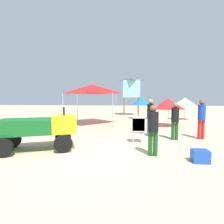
# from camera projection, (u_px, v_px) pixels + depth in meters

# --- Properties ---
(ground) EXTENTS (80.00, 80.00, 0.00)m
(ground) POSITION_uv_depth(u_px,v_px,m) (91.00, 153.00, 5.80)
(ground) COLOR beige
(utility_cart) EXTENTS (2.81, 2.05, 1.50)m
(utility_cart) POSITION_uv_depth(u_px,v_px,m) (40.00, 128.00, 6.13)
(utility_cart) COLOR #146023
(utility_cart) RESTS_ON ground
(stacked_plastic_chairs) EXTENTS (0.48, 0.48, 1.11)m
(stacked_plastic_chairs) POSITION_uv_depth(u_px,v_px,m) (138.00, 127.00, 7.09)
(stacked_plastic_chairs) COLOR silver
(stacked_plastic_chairs) RESTS_ON ground
(surfboard_pile) EXTENTS (2.53, 0.77, 0.48)m
(surfboard_pile) POSITION_uv_depth(u_px,v_px,m) (33.00, 128.00, 9.31)
(surfboard_pile) COLOR yellow
(surfboard_pile) RESTS_ON ground
(lifeguard_near_left) EXTENTS (0.32, 0.32, 1.64)m
(lifeguard_near_left) POSITION_uv_depth(u_px,v_px,m) (175.00, 119.00, 7.61)
(lifeguard_near_left) COLOR #194C19
(lifeguard_near_left) RESTS_ON ground
(lifeguard_near_center) EXTENTS (0.32, 0.32, 1.79)m
(lifeguard_near_center) POSITION_uv_depth(u_px,v_px,m) (150.00, 115.00, 8.34)
(lifeguard_near_center) COLOR #33598C
(lifeguard_near_center) RESTS_ON ground
(lifeguard_near_right) EXTENTS (0.32, 0.32, 1.77)m
(lifeguard_near_right) POSITION_uv_depth(u_px,v_px,m) (202.00, 116.00, 7.75)
(lifeguard_near_right) COLOR red
(lifeguard_near_right) RESTS_ON ground
(lifeguard_far_right) EXTENTS (0.32, 0.32, 1.61)m
(lifeguard_far_right) POSITION_uv_depth(u_px,v_px,m) (153.00, 127.00, 5.46)
(lifeguard_far_right) COLOR #194C19
(lifeguard_far_right) RESTS_ON ground
(popup_canopy) EXTENTS (3.20, 3.20, 2.81)m
(popup_canopy) POSITION_uv_depth(u_px,v_px,m) (92.00, 89.00, 12.35)
(popup_canopy) COLOR #B2B2B7
(popup_canopy) RESTS_ON ground
(lifeguard_tower) EXTENTS (1.98, 1.98, 4.18)m
(lifeguard_tower) POSITION_uv_depth(u_px,v_px,m) (131.00, 87.00, 18.99)
(lifeguard_tower) COLOR olive
(lifeguard_tower) RESTS_ON ground
(beach_umbrella_left) EXTENTS (1.85, 1.85, 1.88)m
(beach_umbrella_left) POSITION_uv_depth(u_px,v_px,m) (185.00, 101.00, 14.85)
(beach_umbrella_left) COLOR beige
(beach_umbrella_left) RESTS_ON ground
(beach_umbrella_mid) EXTENTS (1.88, 1.88, 1.91)m
(beach_umbrella_mid) POSITION_uv_depth(u_px,v_px,m) (142.00, 101.00, 15.60)
(beach_umbrella_mid) COLOR beige
(beach_umbrella_mid) RESTS_ON ground
(beach_umbrella_far) EXTENTS (2.01, 2.01, 1.83)m
(beach_umbrella_far) POSITION_uv_depth(u_px,v_px,m) (169.00, 104.00, 11.30)
(beach_umbrella_far) COLOR beige
(beach_umbrella_far) RESTS_ON ground
(cooler_box) EXTENTS (0.44, 0.36, 0.36)m
(cooler_box) POSITION_uv_depth(u_px,v_px,m) (200.00, 156.00, 4.95)
(cooler_box) COLOR blue
(cooler_box) RESTS_ON ground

